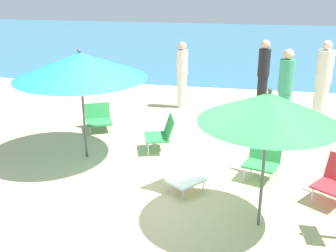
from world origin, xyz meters
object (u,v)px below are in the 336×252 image
(umbrella_teal, at_px, (80,65))
(beach_chair_c, at_px, (181,171))
(person_b, at_px, (263,73))
(person_c, at_px, (182,75))
(person_d, at_px, (323,83))
(beach_chair_b, at_px, (98,118))
(beach_chair_a, at_px, (264,156))
(umbrella_green, at_px, (269,108))
(beach_chair_e, at_px, (162,133))
(person_a, at_px, (285,89))

(umbrella_teal, bearing_deg, beach_chair_c, -25.26)
(person_b, xyz_separation_m, person_c, (-1.88, -0.38, -0.02))
(person_c, distance_m, person_d, 3.11)
(umbrella_teal, relative_size, beach_chair_b, 3.05)
(umbrella_teal, height_order, beach_chair_b, umbrella_teal)
(beach_chair_a, relative_size, person_d, 0.40)
(umbrella_green, height_order, beach_chair_e, umbrella_green)
(beach_chair_a, xyz_separation_m, beach_chair_c, (-1.21, -0.63, -0.06))
(beach_chair_c, relative_size, person_a, 0.43)
(beach_chair_c, distance_m, person_c, 4.09)
(person_c, bearing_deg, beach_chair_a, 139.46)
(person_c, bearing_deg, beach_chair_c, 119.82)
(umbrella_green, xyz_separation_m, beach_chair_b, (-3.19, 2.95, -1.32))
(umbrella_teal, xyz_separation_m, beach_chair_c, (1.81, -0.85, -1.33))
(person_d, bearing_deg, beach_chair_b, -15.03)
(beach_chair_c, bearing_deg, person_c, 137.59)
(beach_chair_b, distance_m, person_b, 4.04)
(beach_chair_a, height_order, person_d, person_d)
(beach_chair_a, bearing_deg, person_a, -172.14)
(beach_chair_c, xyz_separation_m, person_c, (-0.60, 4.02, 0.50))
(person_a, bearing_deg, beach_chair_e, 99.73)
(umbrella_green, bearing_deg, person_d, 72.37)
(umbrella_teal, height_order, person_d, umbrella_teal)
(beach_chair_a, distance_m, person_b, 3.80)
(person_b, bearing_deg, beach_chair_c, 170.13)
(person_a, bearing_deg, beach_chair_c, 124.07)
(umbrella_teal, xyz_separation_m, person_c, (1.21, 3.16, -0.83))
(umbrella_green, bearing_deg, person_b, 88.31)
(person_d, bearing_deg, beach_chair_e, 4.43)
(person_a, relative_size, person_d, 0.93)
(beach_chair_e, bearing_deg, beach_chair_a, 140.37)
(umbrella_teal, xyz_separation_m, beach_chair_e, (1.26, 0.51, -1.28))
(beach_chair_c, bearing_deg, umbrella_teal, -166.14)
(beach_chair_e, bearing_deg, person_a, -160.55)
(person_c, bearing_deg, umbrella_teal, 90.47)
(umbrella_teal, xyz_separation_m, beach_chair_a, (3.02, -0.22, -1.26))
(beach_chair_c, bearing_deg, beach_chair_b, 172.09)
(person_d, bearing_deg, person_c, -40.82)
(umbrella_green, distance_m, person_a, 3.85)
(beach_chair_b, xyz_separation_m, person_b, (3.34, 2.19, 0.57))
(umbrella_teal, distance_m, person_d, 5.05)
(beach_chair_c, height_order, person_a, person_a)
(person_b, bearing_deg, beach_chair_a, -174.70)
(umbrella_teal, bearing_deg, umbrella_green, -28.45)
(person_b, height_order, person_c, person_b)
(umbrella_green, distance_m, person_d, 4.45)
(umbrella_green, bearing_deg, person_c, 109.98)
(beach_chair_e, bearing_deg, person_c, -105.93)
(beach_chair_e, bearing_deg, person_d, -162.23)
(beach_chair_a, relative_size, beach_chair_e, 1.08)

